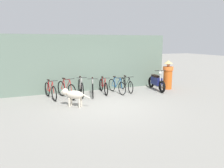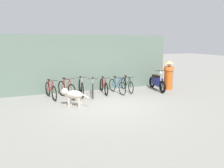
{
  "view_description": "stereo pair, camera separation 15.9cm",
  "coord_description": "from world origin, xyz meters",
  "views": [
    {
      "loc": [
        -2.99,
        -7.7,
        2.52
      ],
      "look_at": [
        0.61,
        1.13,
        0.65
      ],
      "focal_mm": 35.0,
      "sensor_mm": 36.0,
      "label": 1
    },
    {
      "loc": [
        -2.84,
        -7.76,
        2.52
      ],
      "look_at": [
        0.61,
        1.13,
        0.65
      ],
      "focal_mm": 35.0,
      "sensor_mm": 36.0,
      "label": 2
    }
  ],
  "objects": [
    {
      "name": "ground_plane",
      "position": [
        0.0,
        0.0,
        0.0
      ],
      "size": [
        60.0,
        60.0,
        0.0
      ],
      "primitive_type": "plane",
      "color": "gray"
    },
    {
      "name": "shop_wall_back",
      "position": [
        0.0,
        3.1,
        1.42
      ],
      "size": [
        9.04,
        0.2,
        2.85
      ],
      "color": "slate",
      "rests_on": "ground"
    },
    {
      "name": "bicycle_0",
      "position": [
        -1.96,
        2.11,
        0.35
      ],
      "size": [
        0.46,
        1.63,
        0.86
      ],
      "rotation": [
        0.0,
        0.0,
        -1.39
      ],
      "color": "black",
      "rests_on": "ground"
    },
    {
      "name": "bicycle_1",
      "position": [
        -1.28,
        1.94,
        0.38
      ],
      "size": [
        0.61,
        1.62,
        0.92
      ],
      "rotation": [
        0.0,
        0.0,
        -1.26
      ],
      "color": "black",
      "rests_on": "ground"
    },
    {
      "name": "bicycle_2",
      "position": [
        -0.56,
        2.13,
        0.38
      ],
      "size": [
        0.46,
        1.68,
        0.92
      ],
      "rotation": [
        0.0,
        0.0,
        -1.69
      ],
      "color": "black",
      "rests_on": "ground"
    },
    {
      "name": "bicycle_3",
      "position": [
        -0.06,
        1.91,
        0.36
      ],
      "size": [
        0.57,
        1.59,
        0.87
      ],
      "rotation": [
        0.0,
        0.0,
        -1.85
      ],
      "color": "black",
      "rests_on": "ground"
    },
    {
      "name": "bicycle_4",
      "position": [
        0.59,
        2.2,
        0.33
      ],
      "size": [
        0.46,
        1.64,
        0.82
      ],
      "rotation": [
        0.0,
        0.0,
        -1.68
      ],
      "color": "black",
      "rests_on": "ground"
    },
    {
      "name": "bicycle_5",
      "position": [
        1.21,
        1.98,
        0.35
      ],
      "size": [
        0.46,
        1.59,
        0.83
      ],
      "rotation": [
        0.0,
        0.0,
        -1.43
      ],
      "color": "black",
      "rests_on": "ground"
    },
    {
      "name": "bicycle_6",
      "position": [
        1.83,
        2.17,
        0.33
      ],
      "size": [
        0.46,
        1.68,
        0.8
      ],
      "rotation": [
        0.0,
        0.0,
        -1.64
      ],
      "color": "black",
      "rests_on": "ground"
    },
    {
      "name": "motorcycle",
      "position": [
        3.4,
        1.81,
        0.43
      ],
      "size": [
        0.58,
        1.9,
        1.09
      ],
      "rotation": [
        0.0,
        0.0,
        -1.71
      ],
      "color": "black",
      "rests_on": "ground"
    },
    {
      "name": "stray_dog",
      "position": [
        -1.28,
        0.52,
        0.48
      ],
      "size": [
        1.02,
        0.88,
        0.71
      ],
      "rotation": [
        0.0,
        0.0,
        2.46
      ],
      "color": "beige",
      "rests_on": "ground"
    },
    {
      "name": "person_in_robes",
      "position": [
        4.12,
        1.84,
        0.78
      ],
      "size": [
        0.76,
        0.76,
        1.53
      ],
      "rotation": [
        0.0,
        0.0,
        3.86
      ],
      "color": "orange",
      "rests_on": "ground"
    }
  ]
}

